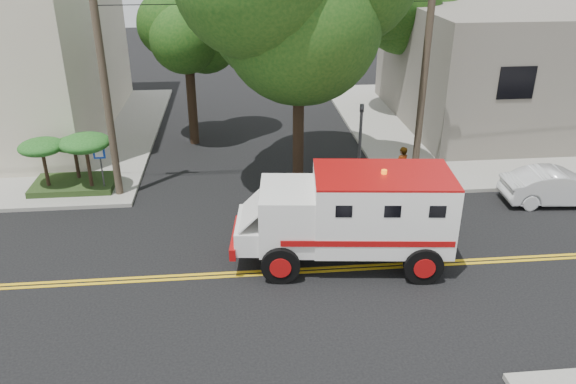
{
  "coord_description": "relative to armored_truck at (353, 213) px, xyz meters",
  "views": [
    {
      "loc": [
        -0.96,
        -14.51,
        9.46
      ],
      "look_at": [
        0.69,
        2.35,
        1.6
      ],
      "focal_mm": 35.0,
      "sensor_mm": 36.0,
      "label": 1
    }
  ],
  "objects": [
    {
      "name": "tree_left",
      "position": [
        -5.16,
        11.35,
        4.02
      ],
      "size": [
        4.48,
        4.2,
        7.7
      ],
      "color": "black",
      "rests_on": "ground"
    },
    {
      "name": "utility_pole_left",
      "position": [
        -8.09,
        5.56,
        2.79
      ],
      "size": [
        0.28,
        0.28,
        9.0
      ],
      "primitive_type": "cylinder",
      "color": "#382D23",
      "rests_on": "ground"
    },
    {
      "name": "tree_right",
      "position": [
        6.36,
        15.33,
        4.39
      ],
      "size": [
        4.8,
        4.5,
        8.2
      ],
      "color": "black",
      "rests_on": "ground"
    },
    {
      "name": "building_right",
      "position": [
        12.51,
        13.56,
        1.44
      ],
      "size": [
        14.0,
        12.0,
        6.0
      ],
      "primitive_type": "cube",
      "color": "slate",
      "rests_on": "sidewalk_ne"
    },
    {
      "name": "palm_planter",
      "position": [
        -9.92,
        6.19,
        -0.06
      ],
      "size": [
        3.52,
        2.63,
        2.36
      ],
      "color": "#1E3314",
      "rests_on": "sidewalk_nw"
    },
    {
      "name": "armored_truck",
      "position": [
        0.0,
        0.0,
        0.0
      ],
      "size": [
        6.81,
        3.23,
        3.0
      ],
      "rotation": [
        0.0,
        0.0,
        -0.1
      ],
      "color": "white",
      "rests_on": "ground"
    },
    {
      "name": "sidewalk_ne",
      "position": [
        11.01,
        13.06,
        -1.63
      ],
      "size": [
        17.0,
        17.0,
        0.15
      ],
      "primitive_type": "cube",
      "color": "gray",
      "rests_on": "ground"
    },
    {
      "name": "tree_main",
      "position": [
        -0.55,
        5.77,
        5.49
      ],
      "size": [
        6.08,
        5.7,
        9.85
      ],
      "color": "black",
      "rests_on": "ground"
    },
    {
      "name": "pedestrian_a",
      "position": [
        3.01,
        5.06,
        -0.7
      ],
      "size": [
        0.74,
        0.64,
        1.71
      ],
      "primitive_type": "imported",
      "rotation": [
        0.0,
        0.0,
        3.59
      ],
      "color": "gray",
      "rests_on": "sidewalk_ne"
    },
    {
      "name": "parked_sedan",
      "position": [
        8.65,
        3.36,
        -1.03
      ],
      "size": [
        4.21,
        1.74,
        1.36
      ],
      "primitive_type": "imported",
      "rotation": [
        0.0,
        0.0,
        1.5
      ],
      "color": "silver",
      "rests_on": "ground"
    },
    {
      "name": "ground",
      "position": [
        -2.49,
        -0.44,
        -1.71
      ],
      "size": [
        100.0,
        100.0,
        0.0
      ],
      "primitive_type": "plane",
      "color": "black",
      "rests_on": "ground"
    },
    {
      "name": "accessibility_sign",
      "position": [
        -8.69,
        5.73,
        -0.34
      ],
      "size": [
        0.45,
        0.1,
        2.02
      ],
      "color": "#3F3F42",
      "rests_on": "ground"
    },
    {
      "name": "pedestrian_b",
      "position": [
        7.81,
        8.2,
        -0.72
      ],
      "size": [
        1.02,
        0.94,
        1.68
      ],
      "primitive_type": "imported",
      "rotation": [
        0.0,
        0.0,
        2.67
      ],
      "color": "gray",
      "rests_on": "sidewalk_ne"
    },
    {
      "name": "utility_pole_right",
      "position": [
        3.81,
        5.76,
        2.79
      ],
      "size": [
        0.28,
        0.28,
        9.0
      ],
      "primitive_type": "cylinder",
      "color": "#382D23",
      "rests_on": "ground"
    },
    {
      "name": "traffic_signal",
      "position": [
        1.31,
        5.16,
        0.52
      ],
      "size": [
        0.15,
        0.18,
        3.6
      ],
      "color": "#3F3F42",
      "rests_on": "ground"
    }
  ]
}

